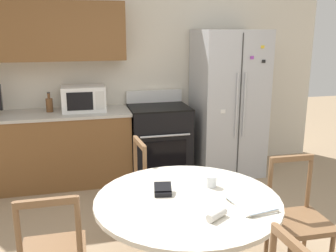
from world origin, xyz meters
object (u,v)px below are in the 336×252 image
(dining_chair_far, at_px, (157,187))
(refrigerator, at_px, (228,103))
(wallet, at_px, (163,190))
(oven_range, at_px, (159,141))
(microwave, at_px, (84,98))
(dining_chair_right, at_px, (298,220))
(candle_glass, at_px, (211,182))
(counter_bottle, at_px, (49,104))

(dining_chair_far, bearing_deg, refrigerator, 132.15)
(wallet, bearing_deg, oven_range, 78.13)
(microwave, relative_size, dining_chair_right, 0.57)
(dining_chair_far, relative_size, wallet, 6.19)
(oven_range, xyz_separation_m, candle_glass, (-0.08, -2.12, 0.30))
(dining_chair_far, bearing_deg, counter_bottle, -150.02)
(counter_bottle, xyz_separation_m, wallet, (0.87, -2.24, -0.23))
(refrigerator, xyz_separation_m, oven_range, (-0.90, 0.06, -0.46))
(dining_chair_right, distance_m, candle_glass, 0.77)
(oven_range, height_order, microwave, microwave)
(microwave, distance_m, dining_chair_right, 2.81)
(dining_chair_far, xyz_separation_m, dining_chair_right, (0.92, -0.86, 0.00))
(refrigerator, relative_size, dining_chair_right, 2.06)
(refrigerator, distance_m, wallet, 2.50)
(candle_glass, distance_m, wallet, 0.38)
(oven_range, height_order, counter_bottle, counter_bottle)
(refrigerator, bearing_deg, microwave, 176.34)
(dining_chair_far, bearing_deg, wallet, -13.79)
(microwave, distance_m, dining_chair_far, 1.66)
(microwave, xyz_separation_m, dining_chair_far, (0.60, -1.42, -0.62))
(dining_chair_far, height_order, candle_glass, dining_chair_far)
(counter_bottle, distance_m, wallet, 2.42)
(oven_range, distance_m, dining_chair_far, 1.41)
(counter_bottle, distance_m, dining_chair_far, 1.85)
(refrigerator, height_order, counter_bottle, refrigerator)
(refrigerator, distance_m, dining_chair_right, 2.25)
(counter_bottle, relative_size, wallet, 1.63)
(wallet, bearing_deg, candle_glass, 5.88)
(microwave, height_order, dining_chair_far, microwave)
(oven_range, distance_m, dining_chair_right, 2.31)
(microwave, bearing_deg, oven_range, -3.46)
(dining_chair_right, xyz_separation_m, wallet, (-1.05, 0.07, 0.33))
(dining_chair_far, distance_m, wallet, 0.87)
(candle_glass, bearing_deg, wallet, -174.12)
(refrigerator, height_order, wallet, refrigerator)
(refrigerator, distance_m, dining_chair_far, 1.86)
(counter_bottle, height_order, dining_chair_right, counter_bottle)
(counter_bottle, bearing_deg, wallet, -68.79)
(oven_range, distance_m, counter_bottle, 1.42)
(counter_bottle, bearing_deg, candle_glass, -60.57)
(counter_bottle, distance_m, dining_chair_right, 3.06)
(oven_range, xyz_separation_m, dining_chair_right, (0.60, -2.23, -0.03))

